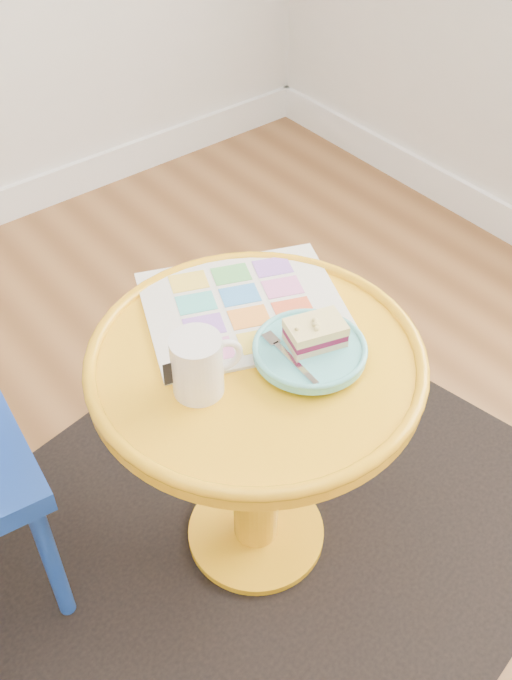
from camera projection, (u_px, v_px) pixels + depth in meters
rug at (256, 534)px, 1.66m from camera, size 1.47×1.31×0.01m
side_table at (256, 417)px, 1.39m from camera, size 0.58×0.58×0.55m
newspaper at (244, 307)px, 1.37m from camera, size 0.44×0.41×0.01m
mug at (199, 364)px, 1.19m from camera, size 0.12×0.08×0.11m
plate at (310, 351)px, 1.27m from camera, size 0.19×0.19×0.02m
cake_slice at (315, 333)px, 1.26m from camera, size 0.11×0.09×0.04m
fork at (288, 356)px, 1.24m from camera, size 0.03×0.14×0.00m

